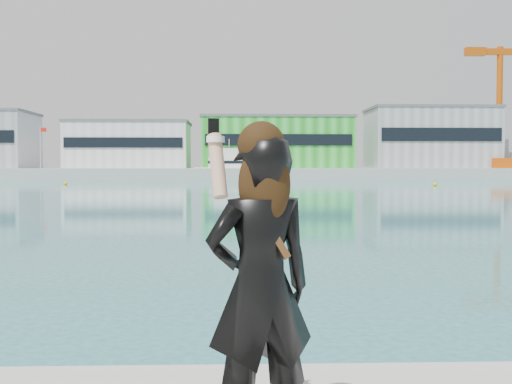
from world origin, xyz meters
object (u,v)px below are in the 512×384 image
buoy_near (435,186)px  woman (260,278)px  buoy_far (65,185)px  dock_crane (505,102)px  motor_yacht (236,168)px

buoy_near → woman: bearing=-108.2°
buoy_near → buoy_far: size_ratio=1.00×
dock_crane → woman: 134.26m
dock_crane → buoy_near: (-29.50, -49.31, -15.07)m
dock_crane → buoy_near: bearing=-120.9°
dock_crane → motor_yacht: size_ratio=1.43×
woman → dock_crane: bearing=-131.5°
buoy_near → buoy_far: same height
motor_yacht → buoy_far: bearing=-109.5°
buoy_far → dock_crane: bearing=29.6°
motor_yacht → buoy_far: motor_yacht is taller
dock_crane → motor_yacht: (-53.47, -4.44, -12.94)m
dock_crane → buoy_far: (-75.51, -42.87, -15.07)m
dock_crane → buoy_far: bearing=-150.4°
motor_yacht → woman: bearing=-79.7°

